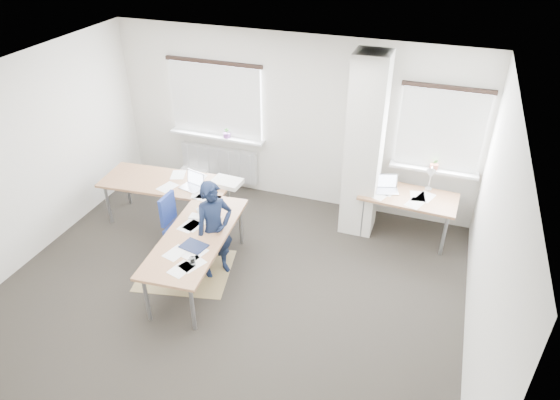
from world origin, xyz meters
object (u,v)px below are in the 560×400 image
(task_chair, at_px, (181,237))
(desk_main, at_px, (184,208))
(person, at_px, (215,230))
(desk_side, at_px, (408,198))

(task_chair, bearing_deg, desk_main, 81.69)
(desk_main, distance_m, person, 0.77)
(desk_side, xyz_separation_m, person, (-2.34, -1.73, 0.03))
(person, bearing_deg, desk_main, 101.05)
(desk_side, bearing_deg, task_chair, -150.86)
(desk_main, distance_m, desk_side, 3.30)
(desk_main, height_order, desk_side, desk_side)
(desk_main, relative_size, person, 1.84)
(task_chair, bearing_deg, person, -18.35)
(task_chair, distance_m, person, 0.87)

